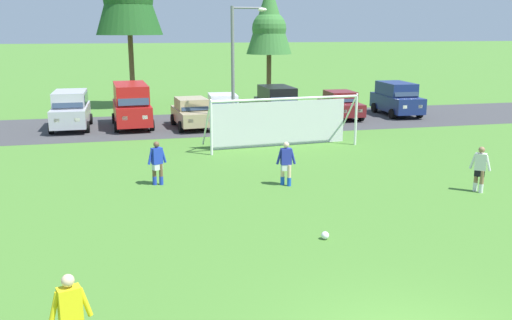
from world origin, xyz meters
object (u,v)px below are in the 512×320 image
soccer_ball (325,235)px  soccer_goal (281,120)px  parked_car_slot_center (223,108)px  parked_car_slot_far_left (71,110)px  parked_car_slot_center_left (192,113)px  parked_car_slot_right (341,104)px  player_striker_near (157,163)px  referee (71,319)px  parked_car_slot_left (131,104)px  player_defender_far (286,164)px  player_midfield_center (480,169)px  street_lamp (236,70)px  parked_car_slot_far_right (397,98)px  parked_car_slot_center_right (277,104)px

soccer_ball → soccer_goal: 12.27m
parked_car_slot_center → soccer_goal: bearing=-78.9°
parked_car_slot_far_left → parked_car_slot_center_left: bearing=-10.3°
parked_car_slot_far_left → parked_car_slot_right: (16.57, 0.14, -0.24)m
player_striker_near → referee: bearing=-100.8°
parked_car_slot_left → soccer_goal: bearing=-46.2°
player_defender_far → parked_car_slot_far_left: parked_car_slot_far_left is taller
player_defender_far → player_striker_near: bearing=165.6°
soccer_ball → parked_car_slot_center_left: parked_car_slot_center_left is taller
referee → soccer_ball: bearing=35.0°
player_midfield_center → parked_car_slot_far_left: 22.40m
parked_car_slot_center_left → parked_car_slot_far_left: bearing=169.7°
player_midfield_center → parked_car_slot_right: parked_car_slot_right is taller
parked_car_slot_far_left → parked_car_slot_right: bearing=0.5°
street_lamp → parked_car_slot_right: bearing=28.9°
parked_car_slot_center_left → player_midfield_center: bearing=-61.4°
soccer_goal → referee: bearing=-117.0°
player_defender_far → parked_car_slot_center: (0.18, 14.37, 0.05)m
soccer_ball → parked_car_slot_center_left: 18.34m
soccer_goal → parked_car_slot_left: size_ratio=1.54×
parked_car_slot_center_left → street_lamp: (2.09, -2.86, 2.65)m
parked_car_slot_far_left → parked_car_slot_right: size_ratio=1.09×
player_striker_near → parked_car_slot_far_right: parked_car_slot_far_right is taller
parked_car_slot_left → parked_car_slot_center_right: parked_car_slot_left is taller
parked_car_slot_far_left → parked_car_slot_center_left: 6.93m
player_defender_far → parked_car_slot_center_right: bearing=75.8°
soccer_goal → parked_car_slot_right: 9.80m
parked_car_slot_far_left → parked_car_slot_far_right: size_ratio=0.99×
soccer_goal → street_lamp: size_ratio=1.11×
parked_car_slot_center_right → street_lamp: (-3.34, -3.85, 2.41)m
soccer_ball → referee: size_ratio=0.13×
parked_car_slot_center → parked_car_slot_right: (7.67, -0.08, 0.00)m
parked_car_slot_center_left → parked_car_slot_center_right: (5.43, 0.99, 0.24)m
parked_car_slot_center_right → parked_car_slot_right: bearing=5.2°
parked_car_slot_center → parked_car_slot_right: bearing=-0.6°
referee → player_midfield_center: same height
street_lamp → player_striker_near: bearing=-118.2°
parked_car_slot_left → parked_car_slot_center: 5.53m
soccer_goal → parked_car_slot_right: bearing=51.0°
soccer_goal → player_defender_far: soccer_goal is taller
parked_car_slot_center_right → street_lamp: 5.64m
parked_car_slot_far_left → parked_car_slot_far_right: 20.67m
referee → street_lamp: (6.84, 19.78, 2.70)m
parked_car_slot_right → parked_car_slot_left: bearing=-178.6°
referee → parked_car_slot_left: bearing=86.7°
player_striker_near → street_lamp: 10.42m
parked_car_slot_center_right → player_midfield_center: bearing=-79.9°
parked_car_slot_center_right → player_striker_near: bearing=-122.5°
parked_car_slot_far_left → parked_car_slot_right: 16.58m
parked_car_slot_left → parked_car_slot_far_right: bearing=2.0°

